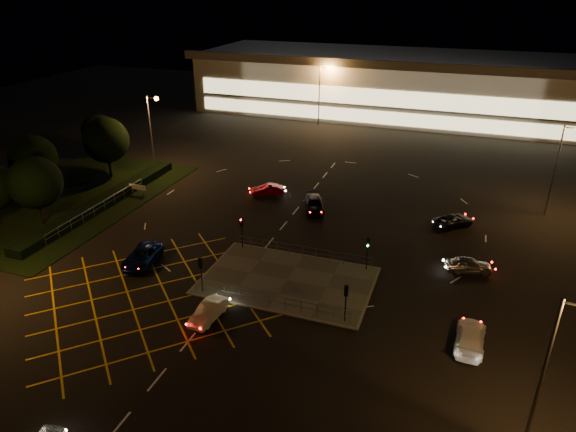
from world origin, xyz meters
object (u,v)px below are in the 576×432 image
(signal_sw, at_px, (201,268))
(car_approach_white, at_px, (470,337))
(signal_ne, at_px, (368,247))
(car_right_silver, at_px, (469,265))
(signal_nw, at_px, (242,226))
(car_queue_white, at_px, (209,311))
(car_far_dkgrey, at_px, (314,204))
(signal_se, at_px, (346,296))
(car_east_grey, at_px, (453,221))
(car_left_blue, at_px, (142,256))
(car_circ_red, at_px, (267,190))

(signal_sw, distance_m, car_approach_white, 21.00)
(signal_ne, relative_size, car_right_silver, 0.80)
(signal_nw, distance_m, car_queue_white, 11.33)
(car_far_dkgrey, bearing_deg, signal_se, -87.85)
(signal_sw, xyz_separation_m, car_approach_white, (20.94, 0.35, -1.66))
(signal_ne, xyz_separation_m, car_right_silver, (8.54, 2.86, -1.70))
(signal_se, bearing_deg, signal_sw, 0.00)
(signal_ne, bearing_deg, signal_nw, 180.00)
(car_right_silver, bearing_deg, signal_nw, 84.28)
(car_east_grey, bearing_deg, car_far_dkgrey, 50.29)
(car_left_blue, bearing_deg, car_east_grey, 23.63)
(car_left_blue, bearing_deg, signal_sw, -28.05)
(signal_sw, bearing_deg, signal_se, -180.00)
(signal_se, relative_size, car_right_silver, 0.80)
(signal_nw, distance_m, car_left_blue, 9.43)
(car_queue_white, height_order, car_far_dkgrey, car_far_dkgrey)
(car_queue_white, bearing_deg, car_left_blue, 155.33)
(signal_ne, xyz_separation_m, car_circ_red, (-14.66, 13.20, -1.73))
(car_queue_white, bearing_deg, signal_nw, 105.90)
(car_left_blue, distance_m, car_far_dkgrey, 19.93)
(signal_se, xyz_separation_m, car_left_blue, (-19.42, 2.41, -1.66))
(signal_se, distance_m, car_east_grey, 21.02)
(signal_sw, bearing_deg, car_approach_white, -179.03)
(signal_sw, distance_m, car_right_silver, 23.29)
(signal_ne, distance_m, car_circ_red, 19.81)
(signal_ne, height_order, car_east_grey, signal_ne)
(car_queue_white, distance_m, car_east_grey, 28.22)
(signal_se, distance_m, car_queue_white, 10.44)
(signal_sw, distance_m, signal_ne, 14.41)
(car_approach_white, bearing_deg, signal_sw, 3.28)
(signal_nw, bearing_deg, car_right_silver, 7.94)
(signal_nw, xyz_separation_m, car_east_grey, (18.72, 11.85, -1.75))
(signal_ne, relative_size, car_circ_red, 0.82)
(signal_se, bearing_deg, car_circ_red, -55.33)
(car_queue_white, height_order, car_approach_white, car_approach_white)
(signal_nw, bearing_deg, car_left_blue, -143.05)
(signal_sw, distance_m, signal_nw, 7.99)
(signal_sw, height_order, car_approach_white, signal_sw)
(car_far_dkgrey, bearing_deg, signal_nw, -130.86)
(signal_se, distance_m, signal_ne, 7.99)
(car_far_dkgrey, bearing_deg, signal_sw, -122.82)
(car_approach_white, bearing_deg, car_east_grey, -81.21)
(signal_ne, height_order, car_left_blue, signal_ne)
(car_circ_red, bearing_deg, car_right_silver, 38.45)
(car_far_dkgrey, bearing_deg, car_east_grey, -17.29)
(car_approach_white, bearing_deg, car_right_silver, -85.52)
(car_circ_red, bearing_deg, signal_ne, 20.46)
(signal_se, xyz_separation_m, car_queue_white, (-9.85, -3.01, -1.72))
(signal_nw, distance_m, signal_ne, 12.00)
(signal_nw, xyz_separation_m, car_queue_white, (2.15, -10.99, -1.72))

